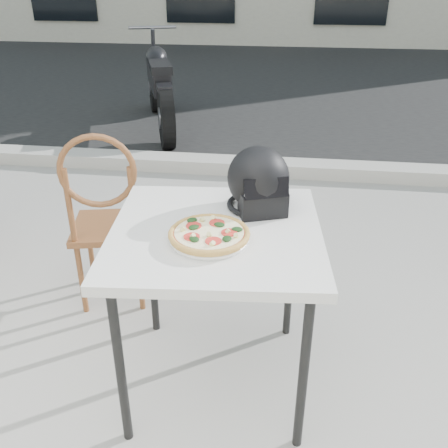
# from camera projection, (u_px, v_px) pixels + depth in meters

# --- Properties ---
(ground) EXTENTS (80.00, 80.00, 0.00)m
(ground) POSITION_uv_depth(u_px,v_px,m) (149.00, 439.00, 2.05)
(ground) COLOR #999791
(ground) RESTS_ON ground
(street_asphalt) EXTENTS (30.00, 8.00, 0.00)m
(street_asphalt) POSITION_uv_depth(u_px,v_px,m) (261.00, 82.00, 8.19)
(street_asphalt) COLOR black
(street_asphalt) RESTS_ON ground
(curb) EXTENTS (30.00, 0.25, 0.12)m
(curb) POSITION_uv_depth(u_px,v_px,m) (233.00, 165.00, 4.65)
(curb) COLOR #A3A199
(curb) RESTS_ON ground
(cafe_table_main) EXTENTS (0.91, 0.91, 0.80)m
(cafe_table_main) POSITION_uv_depth(u_px,v_px,m) (216.00, 245.00, 2.02)
(cafe_table_main) COLOR silver
(cafe_table_main) RESTS_ON ground
(plate) EXTENTS (0.37, 0.37, 0.02)m
(plate) POSITION_uv_depth(u_px,v_px,m) (209.00, 239.00, 1.89)
(plate) COLOR white
(plate) RESTS_ON cafe_table_main
(pizza) EXTENTS (0.36, 0.36, 0.04)m
(pizza) POSITION_uv_depth(u_px,v_px,m) (209.00, 234.00, 1.88)
(pizza) COLOR #C09346
(pizza) RESTS_ON plate
(helmet) EXTENTS (0.34, 0.35, 0.27)m
(helmet) POSITION_uv_depth(u_px,v_px,m) (259.00, 182.00, 2.10)
(helmet) COLOR black
(helmet) RESTS_ON cafe_table_main
(cafe_chair_main) EXTENTS (0.47, 0.47, 1.03)m
(cafe_chair_main) POSITION_uv_depth(u_px,v_px,m) (106.00, 212.00, 2.62)
(cafe_chair_main) COLOR brown
(cafe_chair_main) RESTS_ON ground
(motorcycle) EXTENTS (0.86, 2.08, 1.08)m
(motorcycle) POSITION_uv_depth(u_px,v_px,m) (159.00, 87.00, 5.72)
(motorcycle) COLOR black
(motorcycle) RESTS_ON street_asphalt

